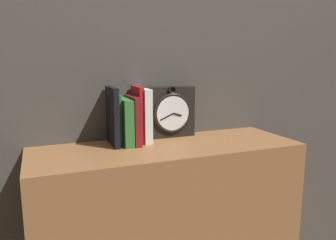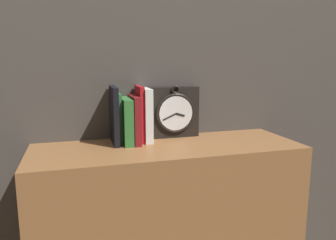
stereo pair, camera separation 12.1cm
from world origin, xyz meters
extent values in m
cube|color=#47423D|center=(0.00, 0.20, 1.30)|extent=(6.00, 0.05, 2.60)
cube|color=black|center=(0.06, 0.14, 1.05)|extent=(0.21, 0.05, 0.21)
torus|color=black|center=(0.06, 0.11, 1.05)|extent=(0.16, 0.01, 0.16)
cylinder|color=silver|center=(0.06, 0.11, 1.05)|extent=(0.14, 0.01, 0.14)
cube|color=black|center=(0.08, 0.10, 1.04)|extent=(0.04, 0.00, 0.02)
cube|color=black|center=(0.04, 0.10, 1.04)|extent=(0.06, 0.00, 0.03)
torus|color=black|center=(0.06, 0.11, 1.14)|extent=(0.04, 0.01, 0.04)
cube|color=black|center=(-0.19, 0.09, 1.05)|extent=(0.02, 0.15, 0.22)
cube|color=#2F6336|center=(-0.17, 0.11, 1.04)|extent=(0.02, 0.12, 0.19)
cube|color=#317333|center=(-0.14, 0.09, 1.03)|extent=(0.03, 0.15, 0.17)
cube|color=maroon|center=(-0.11, 0.09, 1.03)|extent=(0.03, 0.16, 0.18)
cube|color=#B1161E|center=(-0.09, 0.10, 1.05)|extent=(0.02, 0.12, 0.22)
cube|color=white|center=(-0.06, 0.10, 1.05)|extent=(0.03, 0.13, 0.21)
camera|label=1|loc=(-0.45, -1.11, 1.26)|focal=35.00mm
camera|label=2|loc=(-0.33, -1.15, 1.26)|focal=35.00mm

